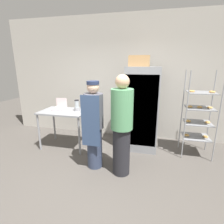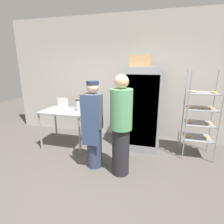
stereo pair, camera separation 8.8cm
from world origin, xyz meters
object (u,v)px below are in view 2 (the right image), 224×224
(blender_pitcher, at_px, (78,106))
(cardboard_storage_box, at_px, (140,61))
(person_baker, at_px, (94,124))
(refrigerator, at_px, (143,109))
(person_customer, at_px, (121,126))
(donut_box, at_px, (61,108))
(baking_rack, at_px, (200,116))

(blender_pitcher, xyz_separation_m, cardboard_storage_box, (1.34, 0.29, 0.97))
(blender_pitcher, relative_size, person_baker, 0.16)
(refrigerator, bearing_deg, cardboard_storage_box, -161.56)
(cardboard_storage_box, bearing_deg, blender_pitcher, -167.76)
(person_baker, bearing_deg, person_customer, -9.76)
(donut_box, bearing_deg, refrigerator, 11.08)
(refrigerator, xyz_separation_m, person_customer, (-0.25, -1.14, -0.03))
(person_baker, relative_size, person_customer, 0.93)
(refrigerator, relative_size, blender_pitcher, 7.29)
(refrigerator, distance_m, blender_pitcher, 1.47)
(blender_pitcher, relative_size, cardboard_storage_box, 0.58)
(donut_box, relative_size, person_baker, 0.17)
(donut_box, bearing_deg, blender_pitcher, 5.48)
(person_baker, bearing_deg, refrigerator, 53.48)
(refrigerator, bearing_deg, baking_rack, -4.43)
(blender_pitcher, bearing_deg, person_customer, -34.85)
(donut_box, relative_size, blender_pitcher, 1.08)
(baking_rack, relative_size, person_customer, 1.02)
(refrigerator, bearing_deg, donut_box, -168.92)
(refrigerator, xyz_separation_m, donut_box, (-1.85, -0.36, -0.00))
(person_customer, bearing_deg, refrigerator, 77.44)
(blender_pitcher, bearing_deg, refrigerator, 12.66)
(blender_pitcher, height_order, person_customer, person_customer)
(refrigerator, xyz_separation_m, person_baker, (-0.78, -1.05, -0.08))
(baking_rack, bearing_deg, blender_pitcher, -174.93)
(baking_rack, bearing_deg, refrigerator, 175.57)
(blender_pitcher, height_order, cardboard_storage_box, cardboard_storage_box)
(donut_box, height_order, person_customer, person_customer)
(cardboard_storage_box, bearing_deg, person_baker, -123.80)
(blender_pitcher, distance_m, person_baker, 0.99)
(cardboard_storage_box, height_order, person_baker, cardboard_storage_box)
(baking_rack, relative_size, cardboard_storage_box, 4.09)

